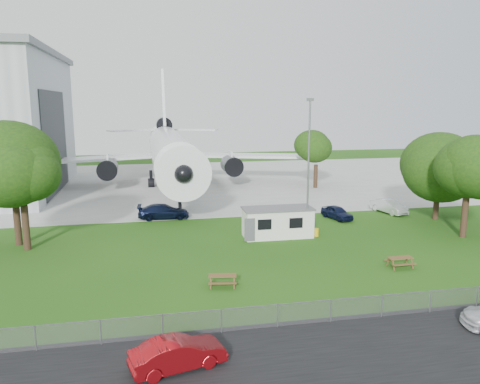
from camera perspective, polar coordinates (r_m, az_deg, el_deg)
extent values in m
plane|color=#2D5E17|center=(34.20, -1.53, -9.23)|extent=(160.00, 160.00, 0.00)
cube|color=black|center=(22.70, 4.59, -20.23)|extent=(120.00, 8.00, 0.02)
cube|color=#B7B7B2|center=(70.85, -6.91, 1.18)|extent=(120.00, 46.00, 0.03)
cube|color=#2D3033|center=(65.83, -21.59, 5.70)|extent=(0.16, 16.00, 12.96)
cylinder|color=white|center=(66.08, -8.45, 4.91)|extent=(5.40, 34.00, 5.40)
cone|color=white|center=(47.25, -7.14, 2.65)|extent=(5.40, 5.50, 5.40)
cone|color=white|center=(86.92, -9.26, 6.79)|extent=(4.86, 9.00, 4.86)
cube|color=white|center=(69.87, -18.89, 3.77)|extent=(21.36, 10.77, 0.36)
cube|color=white|center=(71.13, 1.56, 4.46)|extent=(21.36, 10.77, 0.36)
cube|color=white|center=(86.73, -9.37, 10.55)|extent=(0.46, 9.96, 12.17)
cylinder|color=#515459|center=(65.92, -15.78, 2.77)|extent=(2.50, 4.20, 2.50)
cylinder|color=#515459|center=(66.83, -1.07, 3.28)|extent=(2.50, 4.20, 2.50)
cylinder|color=#515459|center=(85.82, -9.27, 8.08)|extent=(2.60, 4.50, 2.60)
cylinder|color=black|center=(51.36, -7.35, -1.12)|extent=(0.36, 0.36, 2.40)
cylinder|color=black|center=(67.48, -10.79, 1.61)|extent=(0.44, 0.44, 2.40)
cylinder|color=black|center=(67.77, -6.05, 1.78)|extent=(0.44, 0.44, 2.40)
cube|color=silver|center=(41.72, 4.60, -3.77)|extent=(6.03, 2.56, 2.50)
cube|color=#59595B|center=(41.41, 4.62, -2.02)|extent=(6.23, 2.76, 0.12)
cylinder|color=gold|center=(42.46, 9.23, -4.88)|extent=(0.50, 0.50, 0.70)
cube|color=gray|center=(25.65, 2.33, -16.34)|extent=(58.00, 0.04, 1.30)
cylinder|color=slate|center=(40.68, 8.33, 2.60)|extent=(0.16, 0.16, 12.00)
cylinder|color=#382619|center=(43.16, -25.51, -3.35)|extent=(0.56, 0.56, 3.91)
sphere|color=#2C5411|center=(42.35, -26.03, 2.94)|extent=(8.32, 8.32, 8.32)
cylinder|color=#382619|center=(41.50, -24.63, -3.99)|extent=(0.56, 0.56, 3.65)
sphere|color=#2C5411|center=(40.67, -25.12, 2.11)|extent=(6.37, 6.37, 6.37)
cylinder|color=#382619|center=(45.82, 25.68, -2.80)|extent=(0.56, 0.56, 3.59)
sphere|color=#2C5411|center=(45.08, 26.13, 2.64)|extent=(7.14, 7.14, 7.14)
cylinder|color=#382619|center=(51.72, 22.81, -1.38)|extent=(0.56, 0.56, 3.15)
sphere|color=#2C5411|center=(51.10, 23.12, 2.85)|extent=(8.06, 8.06, 8.06)
cylinder|color=#382619|center=(66.42, 9.20, 1.90)|extent=(0.56, 0.56, 3.27)
sphere|color=#2C5411|center=(65.93, 9.30, 5.34)|extent=(5.23, 5.23, 5.23)
imported|color=maroon|center=(22.19, -7.57, -18.99)|extent=(4.52, 2.52, 1.41)
imported|color=black|center=(49.00, 11.74, -2.47)|extent=(2.52, 4.19, 1.34)
imported|color=silver|center=(53.05, 17.70, -1.68)|extent=(2.53, 4.70, 1.47)
imported|color=black|center=(48.67, -9.31, -2.37)|extent=(5.29, 2.34, 1.51)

